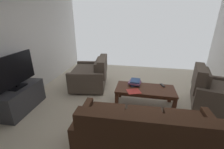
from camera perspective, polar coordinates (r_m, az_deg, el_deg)
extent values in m
cube|color=beige|center=(3.22, 7.24, -12.99)|extent=(5.04, 5.83, 0.01)
cube|color=silver|center=(3.79, -33.91, 10.06)|extent=(0.12, 5.83, 2.58)
cylinder|color=black|center=(2.81, 27.80, -20.74)|extent=(0.05, 0.05, 0.06)
cylinder|color=black|center=(2.70, -5.35, -19.69)|extent=(0.05, 0.05, 0.06)
cube|color=#472B1C|center=(2.28, 12.17, -22.55)|extent=(1.67, 0.83, 0.36)
cube|color=#472B1C|center=(2.26, 27.30, -17.61)|extent=(0.53, 0.69, 0.10)
cube|color=#472B1C|center=(2.14, 12.64, -17.73)|extent=(0.53, 0.69, 0.10)
cube|color=#472B1C|center=(2.16, -2.59, -16.70)|extent=(0.53, 0.69, 0.10)
cube|color=#472B1C|center=(1.80, 13.58, -21.47)|extent=(1.65, 0.24, 0.45)
cube|color=#472B1C|center=(2.01, 29.91, -18.84)|extent=(0.50, 0.14, 0.31)
cube|color=#472B1C|center=(1.88, 13.34, -19.21)|extent=(0.50, 0.14, 0.31)
cube|color=#472B1C|center=(1.91, -4.09, -17.99)|extent=(0.50, 0.14, 0.31)
cube|color=#472B1C|center=(2.46, 34.37, -20.37)|extent=(0.13, 0.77, 0.52)
cube|color=#472B1C|center=(2.32, -10.92, -19.08)|extent=(0.13, 0.77, 0.52)
cylinder|color=black|center=(4.58, -12.42, -1.99)|extent=(0.06, 0.06, 0.06)
cylinder|color=black|center=(3.93, -15.07, -6.30)|extent=(0.06, 0.06, 0.06)
cylinder|color=black|center=(4.45, -3.03, -2.18)|extent=(0.06, 0.06, 0.06)
cylinder|color=black|center=(3.78, -4.06, -6.72)|extent=(0.06, 0.06, 0.06)
cube|color=brown|center=(4.08, -8.82, -1.46)|extent=(1.00, 1.03, 0.36)
cube|color=brown|center=(4.00, -9.28, 1.59)|extent=(0.89, 0.95, 0.10)
cube|color=brown|center=(3.90, -3.69, 3.31)|extent=(0.32, 0.93, 0.46)
cube|color=brown|center=(3.91, -5.30, 3.32)|extent=(0.24, 0.83, 0.32)
cube|color=brown|center=(4.51, -7.70, 1.83)|extent=(0.87, 0.23, 0.52)
cube|color=brown|center=(3.60, -10.35, -3.54)|extent=(0.87, 0.23, 0.52)
cube|color=#4C2819|center=(3.21, 12.72, -5.54)|extent=(1.23, 0.57, 0.04)
cube|color=#4C2819|center=(3.23, 12.66, -6.25)|extent=(1.13, 0.51, 0.05)
cube|color=#4C2819|center=(3.58, 21.59, -7.24)|extent=(0.07, 0.07, 0.36)
cube|color=#4C2819|center=(3.53, 3.13, -6.04)|extent=(0.07, 0.07, 0.36)
cube|color=#4C2819|center=(3.18, 22.96, -11.27)|extent=(0.07, 0.07, 0.36)
cube|color=#4C2819|center=(3.12, 1.86, -9.98)|extent=(0.07, 0.07, 0.36)
cylinder|color=#472D1C|center=(2.57, 36.25, -20.72)|extent=(0.04, 0.04, 0.49)
cube|color=#38383D|center=(3.56, -31.86, -7.94)|extent=(0.47, 1.01, 0.51)
cube|color=black|center=(3.63, -33.30, -7.68)|extent=(0.06, 0.84, 0.30)
cube|color=black|center=(3.58, -32.06, -7.86)|extent=(0.21, 0.25, 0.06)
cube|color=black|center=(3.45, -32.70, -4.08)|extent=(0.21, 0.33, 0.02)
cube|color=black|center=(3.44, -32.83, -3.48)|extent=(0.04, 0.06, 0.06)
cube|color=black|center=(3.34, -33.88, 1.40)|extent=(0.08, 1.03, 0.59)
cube|color=navy|center=(3.35, -34.14, 1.42)|extent=(0.05, 1.00, 0.56)
cylinder|color=black|center=(3.55, 29.23, -11.68)|extent=(0.06, 0.06, 0.06)
cylinder|color=black|center=(4.06, 28.86, -7.40)|extent=(0.06, 0.06, 0.06)
cube|color=brown|center=(3.77, 35.06, -7.39)|extent=(1.00, 0.93, 0.35)
cube|color=brown|center=(3.69, 36.09, -4.34)|extent=(0.89, 0.86, 0.10)
cube|color=brown|center=(3.57, 30.67, -1.28)|extent=(0.35, 0.77, 0.50)
cube|color=brown|center=(3.59, 32.39, -1.55)|extent=(0.28, 0.68, 0.36)
cube|color=brown|center=(3.37, 36.34, -9.56)|extent=(0.85, 0.30, 0.51)
cube|color=brown|center=(4.13, 34.43, -3.90)|extent=(0.85, 0.30, 0.51)
cube|color=#385693|center=(3.31, 8.73, -3.64)|extent=(0.23, 0.26, 0.03)
cube|color=#996699|center=(3.30, 8.86, -3.24)|extent=(0.30, 0.29, 0.02)
cube|color=#996699|center=(3.28, 8.70, -2.93)|extent=(0.28, 0.29, 0.03)
cube|color=#385693|center=(3.28, 9.00, -2.40)|extent=(0.21, 0.27, 0.03)
cube|color=black|center=(3.41, 19.02, -4.00)|extent=(0.09, 0.17, 0.02)
cube|color=#59595B|center=(3.41, 19.04, -3.83)|extent=(0.06, 0.11, 0.00)
cube|color=#C63833|center=(3.02, 8.41, -6.49)|extent=(0.33, 0.31, 0.01)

